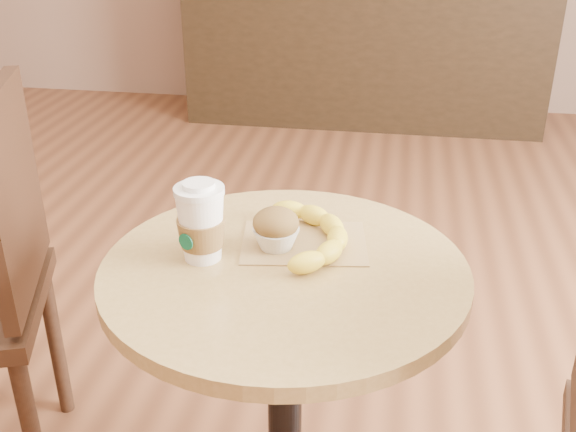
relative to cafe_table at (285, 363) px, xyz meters
The scene contains 6 objects.
cafe_table is the anchor object (origin of this frame).
service_counter 3.26m from the cafe_table, 90.87° to the left, with size 2.30×0.65×1.04m.
kraft_bag 0.24m from the cafe_table, 74.75° to the left, with size 0.24×0.18×0.00m, color #9E7E4C.
coffee_cup 0.33m from the cafe_table, behind, with size 0.09×0.09×0.15m.
muffin 0.28m from the cafe_table, 114.42° to the left, with size 0.09×0.09×0.08m.
banana 0.26m from the cafe_table, 66.65° to the left, with size 0.19×0.28×0.04m, color yellow, non-canonical shape.
Camera 1 is at (0.24, -1.13, 1.37)m, focal length 42.00 mm.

